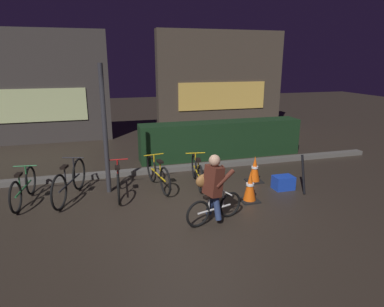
{
  "coord_description": "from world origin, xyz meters",
  "views": [
    {
      "loc": [
        -1.61,
        -5.8,
        2.79
      ],
      "look_at": [
        0.2,
        0.6,
        0.9
      ],
      "focal_mm": 30.96,
      "sensor_mm": 36.0,
      "label": 1
    }
  ],
  "objects_px": {
    "traffic_cone_near": "(250,187)",
    "traffic_cone_far": "(255,169)",
    "parked_bike_leftmost": "(23,188)",
    "blue_crate": "(283,183)",
    "parked_bike_center_left": "(118,180)",
    "closed_umbrella": "(303,174)",
    "cyclist": "(213,189)",
    "parked_bike_right_mid": "(197,171)",
    "street_post": "(105,131)",
    "parked_bike_center_right": "(158,174)",
    "parked_bike_left_mid": "(70,182)"
  },
  "relations": [
    {
      "from": "parked_bike_leftmost",
      "to": "traffic_cone_far",
      "type": "relative_size",
      "value": 2.42
    },
    {
      "from": "traffic_cone_near",
      "to": "street_post",
      "type": "bearing_deg",
      "value": 154.63
    },
    {
      "from": "street_post",
      "to": "cyclist",
      "type": "relative_size",
      "value": 2.19
    },
    {
      "from": "parked_bike_leftmost",
      "to": "traffic_cone_far",
      "type": "xyz_separation_m",
      "value": [
        4.99,
        -0.18,
        -0.02
      ]
    },
    {
      "from": "traffic_cone_near",
      "to": "closed_umbrella",
      "type": "height_order",
      "value": "closed_umbrella"
    },
    {
      "from": "street_post",
      "to": "traffic_cone_near",
      "type": "distance_m",
      "value": 3.21
    },
    {
      "from": "cyclist",
      "to": "parked_bike_leftmost",
      "type": "bearing_deg",
      "value": 134.73
    },
    {
      "from": "parked_bike_right_mid",
      "to": "traffic_cone_far",
      "type": "relative_size",
      "value": 2.39
    },
    {
      "from": "street_post",
      "to": "parked_bike_center_left",
      "type": "xyz_separation_m",
      "value": [
        0.2,
        -0.25,
        -1.04
      ]
    },
    {
      "from": "street_post",
      "to": "parked_bike_leftmost",
      "type": "distance_m",
      "value": 1.96
    },
    {
      "from": "parked_bike_left_mid",
      "to": "closed_umbrella",
      "type": "bearing_deg",
      "value": -83.95
    },
    {
      "from": "parked_bike_center_right",
      "to": "traffic_cone_far",
      "type": "relative_size",
      "value": 2.46
    },
    {
      "from": "street_post",
      "to": "parked_bike_center_right",
      "type": "relative_size",
      "value": 1.75
    },
    {
      "from": "parked_bike_center_left",
      "to": "parked_bike_right_mid",
      "type": "distance_m",
      "value": 1.78
    },
    {
      "from": "parked_bike_right_mid",
      "to": "closed_umbrella",
      "type": "height_order",
      "value": "closed_umbrella"
    },
    {
      "from": "parked_bike_leftmost",
      "to": "traffic_cone_near",
      "type": "relative_size",
      "value": 2.39
    },
    {
      "from": "cyclist",
      "to": "parked_bike_left_mid",
      "type": "bearing_deg",
      "value": 127.43
    },
    {
      "from": "parked_bike_center_right",
      "to": "parked_bike_leftmost",
      "type": "bearing_deg",
      "value": 82.51
    },
    {
      "from": "parked_bike_right_mid",
      "to": "parked_bike_center_right",
      "type": "bearing_deg",
      "value": 94.51
    },
    {
      "from": "parked_bike_center_left",
      "to": "cyclist",
      "type": "bearing_deg",
      "value": -134.71
    },
    {
      "from": "traffic_cone_near",
      "to": "traffic_cone_far",
      "type": "distance_m",
      "value": 1.16
    },
    {
      "from": "cyclist",
      "to": "parked_bike_center_left",
      "type": "bearing_deg",
      "value": 114.93
    },
    {
      "from": "parked_bike_center_left",
      "to": "parked_bike_center_right",
      "type": "relative_size",
      "value": 1.01
    },
    {
      "from": "parked_bike_leftmost",
      "to": "parked_bike_right_mid",
      "type": "relative_size",
      "value": 1.01
    },
    {
      "from": "parked_bike_left_mid",
      "to": "traffic_cone_near",
      "type": "height_order",
      "value": "parked_bike_left_mid"
    },
    {
      "from": "parked_bike_center_left",
      "to": "closed_umbrella",
      "type": "bearing_deg",
      "value": -100.0
    },
    {
      "from": "street_post",
      "to": "closed_umbrella",
      "type": "height_order",
      "value": "street_post"
    },
    {
      "from": "traffic_cone_far",
      "to": "parked_bike_center_right",
      "type": "bearing_deg",
      "value": 174.15
    },
    {
      "from": "parked_bike_leftmost",
      "to": "traffic_cone_far",
      "type": "height_order",
      "value": "parked_bike_leftmost"
    },
    {
      "from": "street_post",
      "to": "parked_bike_right_mid",
      "type": "bearing_deg",
      "value": -3.59
    },
    {
      "from": "cyclist",
      "to": "closed_umbrella",
      "type": "height_order",
      "value": "cyclist"
    },
    {
      "from": "parked_bike_right_mid",
      "to": "traffic_cone_far",
      "type": "height_order",
      "value": "parked_bike_right_mid"
    },
    {
      "from": "closed_umbrella",
      "to": "parked_bike_center_right",
      "type": "bearing_deg",
      "value": 84.97
    },
    {
      "from": "traffic_cone_near",
      "to": "parked_bike_leftmost",
      "type": "bearing_deg",
      "value": 165.13
    },
    {
      "from": "parked_bike_leftmost",
      "to": "blue_crate",
      "type": "bearing_deg",
      "value": -91.26
    },
    {
      "from": "parked_bike_center_right",
      "to": "cyclist",
      "type": "bearing_deg",
      "value": -169.53
    },
    {
      "from": "traffic_cone_far",
      "to": "cyclist",
      "type": "relative_size",
      "value": 0.51
    },
    {
      "from": "parked_bike_leftmost",
      "to": "parked_bike_left_mid",
      "type": "relative_size",
      "value": 0.9
    },
    {
      "from": "parked_bike_center_right",
      "to": "traffic_cone_near",
      "type": "height_order",
      "value": "parked_bike_center_right"
    },
    {
      "from": "parked_bike_center_right",
      "to": "traffic_cone_far",
      "type": "distance_m",
      "value": 2.27
    },
    {
      "from": "parked_bike_right_mid",
      "to": "traffic_cone_far",
      "type": "distance_m",
      "value": 1.37
    },
    {
      "from": "parked_bike_center_right",
      "to": "parked_bike_left_mid",
      "type": "bearing_deg",
      "value": 83.94
    },
    {
      "from": "parked_bike_leftmost",
      "to": "traffic_cone_near",
      "type": "xyz_separation_m",
      "value": [
        4.4,
        -1.17,
        -0.01
      ]
    },
    {
      "from": "parked_bike_center_left",
      "to": "parked_bike_right_mid",
      "type": "bearing_deg",
      "value": -82.91
    },
    {
      "from": "blue_crate",
      "to": "cyclist",
      "type": "xyz_separation_m",
      "value": [
        -2.03,
        -1.03,
        0.48
      ]
    },
    {
      "from": "parked_bike_leftmost",
      "to": "parked_bike_right_mid",
      "type": "xyz_separation_m",
      "value": [
        3.63,
        0.01,
        -0.0
      ]
    },
    {
      "from": "cyclist",
      "to": "street_post",
      "type": "bearing_deg",
      "value": 114.46
    },
    {
      "from": "traffic_cone_far",
      "to": "cyclist",
      "type": "height_order",
      "value": "cyclist"
    },
    {
      "from": "parked_bike_left_mid",
      "to": "cyclist",
      "type": "relative_size",
      "value": 1.36
    },
    {
      "from": "parked_bike_right_mid",
      "to": "parked_bike_leftmost",
      "type": "bearing_deg",
      "value": 97.68
    }
  ]
}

